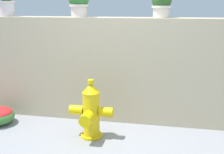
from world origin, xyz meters
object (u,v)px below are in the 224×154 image
object	(u,v)px
potted_plant_2	(79,0)
potted_plant_3	(162,1)
fire_hydrant	(91,112)
potted_plant_1	(6,2)

from	to	relation	value
potted_plant_2	potted_plant_3	size ratio (longest dim) A/B	1.09
potted_plant_2	fire_hydrant	size ratio (longest dim) A/B	0.53
potted_plant_1	fire_hydrant	bearing A→B (deg)	-26.77
potted_plant_2	potted_plant_1	bearing A→B (deg)	177.84
potted_plant_2	potted_plant_3	world-z (taller)	potted_plant_2
potted_plant_2	potted_plant_3	bearing A→B (deg)	2.24
potted_plant_3	fire_hydrant	bearing A→B (deg)	-136.75
potted_plant_1	fire_hydrant	world-z (taller)	potted_plant_1
potted_plant_2	fire_hydrant	xyz separation A→B (m)	(0.36, -0.74, -1.45)
potted_plant_1	potted_plant_3	bearing A→B (deg)	0.04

